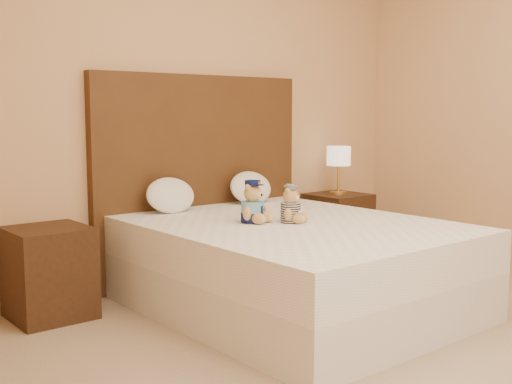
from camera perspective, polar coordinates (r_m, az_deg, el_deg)
ground at (r=3.39m, az=17.64°, el=-14.49°), size 4.00×4.50×0.00m
bed at (r=4.05m, az=3.32°, el=-6.55°), size 1.60×2.00×0.55m
headboard at (r=4.75m, az=-4.93°, el=1.27°), size 1.75×0.08×1.50m
nightstand_left at (r=4.07m, az=-17.90°, el=-6.83°), size 0.45×0.45×0.55m
nightstand_right at (r=5.47m, az=7.26°, el=-3.03°), size 0.45×0.45×0.55m
lamp at (r=5.40m, az=7.36°, el=2.98°), size 0.20×0.20×0.40m
teddy_police at (r=3.97m, az=-0.30°, el=-0.86°), size 0.27×0.27×0.26m
teddy_prisoner at (r=3.98m, az=3.10°, el=-1.10°), size 0.26×0.26×0.23m
pillow_left at (r=4.40m, az=-7.61°, el=-0.14°), size 0.37×0.24×0.26m
pillow_right at (r=4.81m, az=-0.46°, el=0.53°), size 0.37×0.24×0.26m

